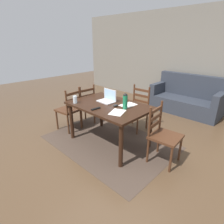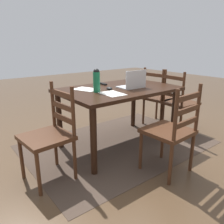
{
  "view_description": "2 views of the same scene",
  "coord_description": "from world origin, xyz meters",
  "px_view_note": "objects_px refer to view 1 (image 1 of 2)",
  "views": [
    {
      "loc": [
        2.19,
        -2.18,
        1.85
      ],
      "look_at": [
        0.05,
        0.03,
        0.64
      ],
      "focal_mm": 29.12,
      "sensor_mm": 36.0,
      "label": 1
    },
    {
      "loc": [
        1.77,
        2.15,
        1.33
      ],
      "look_at": [
        0.15,
        0.06,
        0.5
      ],
      "focal_mm": 35.89,
      "sensor_mm": 36.0,
      "label": 2
    }
  ],
  "objects_px": {
    "dining_table": "(109,110)",
    "tv_remote": "(96,109)",
    "chair_far_head": "(137,109)",
    "water_bottle": "(125,101)",
    "chair_right_far": "(163,135)",
    "chair_left_far": "(84,105)",
    "couch": "(186,99)",
    "drinking_glass": "(75,100)",
    "computer_mouse": "(116,105)",
    "laptop": "(108,98)",
    "chair_left_near": "(70,109)"
  },
  "relations": [
    {
      "from": "dining_table",
      "to": "tv_remote",
      "type": "height_order",
      "value": "tv_remote"
    },
    {
      "from": "dining_table",
      "to": "chair_far_head",
      "type": "relative_size",
      "value": 1.53
    },
    {
      "from": "chair_far_head",
      "to": "water_bottle",
      "type": "height_order",
      "value": "water_bottle"
    },
    {
      "from": "dining_table",
      "to": "chair_right_far",
      "type": "height_order",
      "value": "chair_right_far"
    },
    {
      "from": "chair_left_far",
      "to": "water_bottle",
      "type": "height_order",
      "value": "water_bottle"
    },
    {
      "from": "dining_table",
      "to": "water_bottle",
      "type": "xyz_separation_m",
      "value": [
        0.35,
        0.03,
        0.24
      ]
    },
    {
      "from": "chair_far_head",
      "to": "tv_remote",
      "type": "bearing_deg",
      "value": -89.32
    },
    {
      "from": "chair_right_far",
      "to": "couch",
      "type": "relative_size",
      "value": 0.53
    },
    {
      "from": "chair_far_head",
      "to": "chair_right_far",
      "type": "relative_size",
      "value": 1.0
    },
    {
      "from": "tv_remote",
      "to": "drinking_glass",
      "type": "bearing_deg",
      "value": 10.41
    },
    {
      "from": "dining_table",
      "to": "computer_mouse",
      "type": "bearing_deg",
      "value": 4.84
    },
    {
      "from": "tv_remote",
      "to": "laptop",
      "type": "bearing_deg",
      "value": -65.58
    },
    {
      "from": "chair_right_far",
      "to": "computer_mouse",
      "type": "relative_size",
      "value": 9.5
    },
    {
      "from": "chair_left_near",
      "to": "chair_left_far",
      "type": "xyz_separation_m",
      "value": [
        0.0,
        0.38,
        0.0
      ]
    },
    {
      "from": "chair_left_far",
      "to": "tv_remote",
      "type": "height_order",
      "value": "chair_left_far"
    },
    {
      "from": "drinking_glass",
      "to": "computer_mouse",
      "type": "bearing_deg",
      "value": 30.82
    },
    {
      "from": "dining_table",
      "to": "chair_left_near",
      "type": "xyz_separation_m",
      "value": [
        -1.02,
        -0.19,
        -0.21
      ]
    },
    {
      "from": "chair_right_far",
      "to": "laptop",
      "type": "relative_size",
      "value": 2.9
    },
    {
      "from": "chair_left_near",
      "to": "water_bottle",
      "type": "distance_m",
      "value": 1.46
    },
    {
      "from": "chair_left_far",
      "to": "chair_right_far",
      "type": "bearing_deg",
      "value": -0.03
    },
    {
      "from": "computer_mouse",
      "to": "dining_table",
      "type": "bearing_deg",
      "value": -170.7
    },
    {
      "from": "water_bottle",
      "to": "drinking_glass",
      "type": "relative_size",
      "value": 1.99
    },
    {
      "from": "laptop",
      "to": "drinking_glass",
      "type": "relative_size",
      "value": 2.42
    },
    {
      "from": "dining_table",
      "to": "drinking_glass",
      "type": "xyz_separation_m",
      "value": [
        -0.5,
        -0.38,
        0.17
      ]
    },
    {
      "from": "chair_left_far",
      "to": "couch",
      "type": "relative_size",
      "value": 0.53
    },
    {
      "from": "water_bottle",
      "to": "computer_mouse",
      "type": "xyz_separation_m",
      "value": [
        -0.2,
        -0.02,
        -0.12
      ]
    },
    {
      "from": "chair_left_far",
      "to": "water_bottle",
      "type": "distance_m",
      "value": 1.45
    },
    {
      "from": "computer_mouse",
      "to": "chair_left_near",
      "type": "bearing_deg",
      "value": -165.87
    },
    {
      "from": "dining_table",
      "to": "couch",
      "type": "xyz_separation_m",
      "value": [
        0.35,
        2.64,
        -0.32
      ]
    },
    {
      "from": "couch",
      "to": "computer_mouse",
      "type": "distance_m",
      "value": 2.67
    },
    {
      "from": "water_bottle",
      "to": "chair_far_head",
      "type": "bearing_deg",
      "value": 113.29
    },
    {
      "from": "water_bottle",
      "to": "drinking_glass",
      "type": "height_order",
      "value": "water_bottle"
    },
    {
      "from": "computer_mouse",
      "to": "tv_remote",
      "type": "relative_size",
      "value": 0.59
    },
    {
      "from": "chair_left_near",
      "to": "computer_mouse",
      "type": "bearing_deg",
      "value": 9.67
    },
    {
      "from": "couch",
      "to": "chair_right_far",
      "type": "bearing_deg",
      "value": -74.87
    },
    {
      "from": "chair_far_head",
      "to": "couch",
      "type": "bearing_deg",
      "value": 78.8
    },
    {
      "from": "chair_left_near",
      "to": "tv_remote",
      "type": "xyz_separation_m",
      "value": [
        1.03,
        -0.14,
        0.32
      ]
    },
    {
      "from": "dining_table",
      "to": "chair_left_far",
      "type": "height_order",
      "value": "chair_left_far"
    },
    {
      "from": "chair_left_near",
      "to": "couch",
      "type": "xyz_separation_m",
      "value": [
        1.37,
        2.83,
        -0.11
      ]
    },
    {
      "from": "chair_left_near",
      "to": "laptop",
      "type": "relative_size",
      "value": 2.9
    },
    {
      "from": "computer_mouse",
      "to": "drinking_glass",
      "type": "bearing_deg",
      "value": -144.72
    },
    {
      "from": "dining_table",
      "to": "chair_right_far",
      "type": "bearing_deg",
      "value": 10.46
    },
    {
      "from": "dining_table",
      "to": "drinking_glass",
      "type": "bearing_deg",
      "value": -143.0
    },
    {
      "from": "dining_table",
      "to": "water_bottle",
      "type": "distance_m",
      "value": 0.43
    },
    {
      "from": "drinking_glass",
      "to": "tv_remote",
      "type": "relative_size",
      "value": 0.8
    },
    {
      "from": "dining_table",
      "to": "chair_left_near",
      "type": "distance_m",
      "value": 1.06
    },
    {
      "from": "chair_far_head",
      "to": "computer_mouse",
      "type": "height_order",
      "value": "chair_far_head"
    },
    {
      "from": "chair_left_far",
      "to": "chair_right_far",
      "type": "distance_m",
      "value": 2.03
    },
    {
      "from": "chair_left_far",
      "to": "drinking_glass",
      "type": "relative_size",
      "value": 7.02
    },
    {
      "from": "laptop",
      "to": "chair_left_near",
      "type": "bearing_deg",
      "value": -161.17
    }
  ]
}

